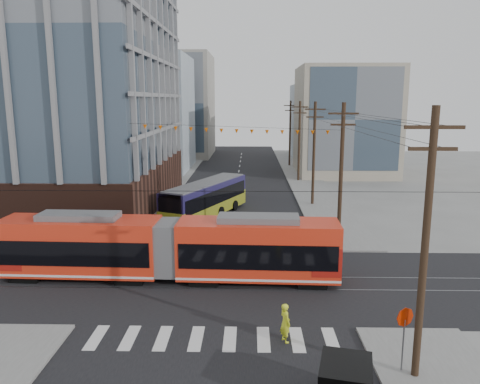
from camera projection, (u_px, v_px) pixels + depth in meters
name	position (u px, v px, depth m)	size (l,w,h in m)	color
ground	(217.00, 311.00, 25.20)	(160.00, 160.00, 0.00)	slate
office_building	(6.00, 67.00, 45.42)	(30.00, 25.00, 28.60)	#381E16
bg_bldg_nw_near	(133.00, 113.00, 74.79)	(18.00, 16.00, 18.00)	#8C99A5
bg_bldg_ne_near	(345.00, 121.00, 70.39)	(14.00, 14.00, 16.00)	gray
bg_bldg_nw_far	(172.00, 105.00, 94.15)	(16.00, 18.00, 20.00)	gray
bg_bldg_ne_far	(334.00, 122.00, 90.15)	(16.00, 16.00, 14.00)	#8C99A5
utility_pole_near	(425.00, 250.00, 18.07)	(0.30, 0.30, 11.00)	black
utility_pole_far	(290.00, 134.00, 78.87)	(0.30, 0.30, 11.00)	black
streetcar	(169.00, 248.00, 29.27)	(21.13, 2.97, 4.07)	red
city_bus	(206.00, 199.00, 45.05)	(2.70, 12.47, 3.53)	#1C1743
parked_car_silver	(160.00, 230.00, 38.47)	(1.43, 4.09, 1.35)	#B6BBC5
parked_car_white	(167.00, 216.00, 42.95)	(1.89, 4.66, 1.35)	silver
parked_car_grey	(187.00, 200.00, 49.85)	(2.07, 4.48, 1.25)	#5E5E5F
pedestrian	(285.00, 323.00, 21.85)	(0.69, 0.45, 1.90)	yellow
stop_sign	(403.00, 343.00, 19.20)	(0.83, 0.83, 2.74)	#B31C00
jersey_barrier	(332.00, 238.00, 37.06)	(0.94, 4.17, 0.83)	slate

